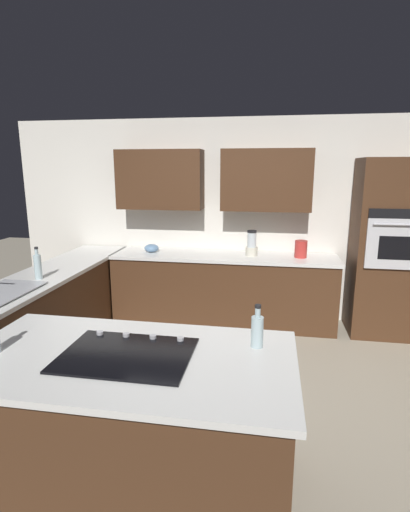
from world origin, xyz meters
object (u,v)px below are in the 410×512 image
(blender, at_px, (252,245))
(cooktop, at_px, (127,354))
(kettle, at_px, (301,249))
(second_bottle, at_px, (257,330))
(wall_oven, at_px, (389,249))
(sink_unit, at_px, (1,292))
(dish_soap_bottle, at_px, (38,266))
(mixing_bowl, at_px, (152,248))

(blender, bearing_deg, cooktop, 78.49)
(kettle, xyz_separation_m, second_bottle, (0.43, 2.57, 0.00))
(wall_oven, height_order, kettle, wall_oven)
(blender, bearing_deg, sink_unit, 42.41)
(wall_oven, xyz_separation_m, dish_soap_bottle, (3.62, 1.39, -0.01))
(cooktop, relative_size, dish_soap_bottle, 2.35)
(wall_oven, height_order, dish_soap_bottle, wall_oven)
(wall_oven, height_order, sink_unit, wall_oven)
(cooktop, distance_m, second_bottle, 0.79)
(kettle, bearing_deg, wall_oven, 178.41)
(wall_oven, xyz_separation_m, kettle, (1.00, -0.03, -0.04))
(blender, xyz_separation_m, dish_soap_bottle, (2.02, 1.42, -0.00))
(cooktop, xyz_separation_m, mixing_bowl, (0.73, -2.82, 0.04))
(kettle, bearing_deg, mixing_bowl, 0.00)
(mixing_bowl, distance_m, second_bottle, 2.96)
(mixing_bowl, relative_size, dish_soap_bottle, 0.58)
(mixing_bowl, distance_m, dish_soap_bottle, 1.59)
(sink_unit, bearing_deg, wall_oven, -153.05)
(wall_oven, xyz_separation_m, sink_unit, (3.68, 1.87, -0.13))
(mixing_bowl, distance_m, kettle, 1.90)
(sink_unit, xyz_separation_m, dish_soap_bottle, (-0.06, -0.48, 0.11))
(kettle, height_order, second_bottle, second_bottle)
(wall_oven, bearing_deg, kettle, -1.59)
(blender, bearing_deg, dish_soap_bottle, 35.07)
(sink_unit, relative_size, blender, 2.19)
(sink_unit, height_order, blender, blender)
(blender, relative_size, dish_soap_bottle, 0.99)
(blender, height_order, second_bottle, blender)
(wall_oven, height_order, mixing_bowl, wall_oven)
(cooktop, height_order, mixing_bowl, mixing_bowl)
(blender, xyz_separation_m, second_bottle, (-0.17, 2.57, -0.03))
(blender, distance_m, second_bottle, 2.58)
(cooktop, relative_size, kettle, 3.62)
(kettle, xyz_separation_m, dish_soap_bottle, (2.62, 1.42, 0.03))
(sink_unit, relative_size, cooktop, 0.92)
(cooktop, height_order, kettle, kettle)
(wall_oven, distance_m, cooktop, 3.54)
(kettle, relative_size, second_bottle, 0.77)
(blender, relative_size, second_bottle, 1.17)
(blender, distance_m, dish_soap_bottle, 2.47)
(sink_unit, xyz_separation_m, kettle, (-2.68, -1.90, 0.09))
(cooktop, relative_size, mixing_bowl, 4.06)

